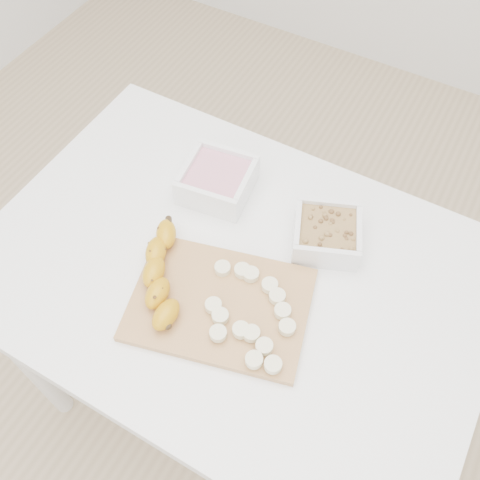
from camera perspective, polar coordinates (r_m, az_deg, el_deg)
The scene contains 7 objects.
ground at distance 1.74m, azimuth -0.50°, elevation -15.96°, with size 3.50×3.50×0.00m, color #C6AD89.
table at distance 1.13m, azimuth -0.75°, elevation -5.53°, with size 1.00×0.70×0.75m.
bowl_yogurt at distance 1.14m, azimuth -2.42°, elevation 6.43°, with size 0.16×0.16×0.07m.
bowl_granola at distance 1.07m, azimuth 9.23°, elevation 0.70°, with size 0.17×0.17×0.06m.
cutting_board at distance 1.00m, azimuth -2.16°, elevation -6.86°, with size 0.33×0.23×0.01m, color #BA7D4B.
banana at distance 1.01m, azimuth -8.34°, elevation -3.74°, with size 0.06×0.23×0.04m, color #C2860D, non-canonical shape.
banana_slices at distance 0.98m, azimuth 1.18°, elevation -7.87°, with size 0.20×0.18×0.02m.
Camera 1 is at (0.28, -0.47, 1.65)m, focal length 40.00 mm.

